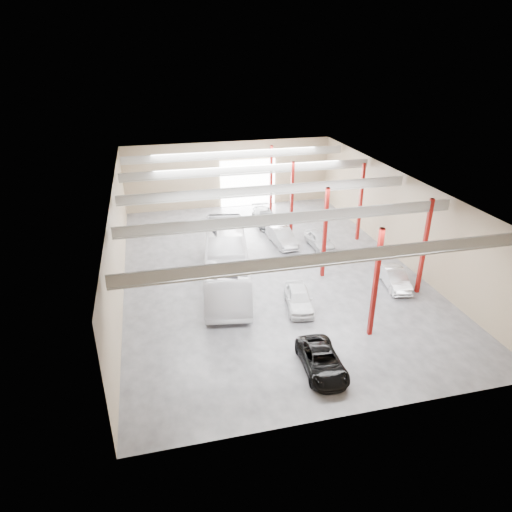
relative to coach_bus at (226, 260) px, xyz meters
name	(u,v)px	position (x,y,z in m)	size (l,w,h in m)	color
depot_shell	(268,207)	(3.63, 1.73, 3.20)	(22.12, 32.12, 7.06)	#414146
coach_bus	(226,260)	(0.00, 0.00, 0.00)	(2.98, 12.72, 3.54)	white
black_sedan	(322,361)	(3.18, -11.27, -1.15)	(2.05, 4.44, 1.23)	black
car_row_a	(299,298)	(4.05, -4.75, -1.06)	(1.68, 4.17, 1.42)	white
car_row_b	(282,237)	(6.00, 5.75, -1.03)	(1.57, 4.49, 1.48)	#B2B2B7
car_row_c	(265,217)	(5.86, 10.95, -1.06)	(2.00, 4.91, 1.43)	slate
car_right_near	(395,278)	(11.80, -3.59, -1.11)	(1.41, 4.03, 1.33)	#B7B7BC
car_right_far	(319,240)	(9.00, 4.36, -1.10)	(1.60, 3.97, 1.35)	silver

